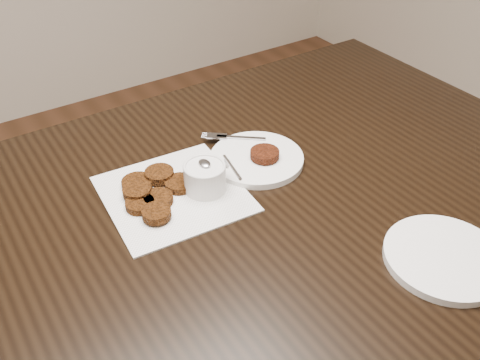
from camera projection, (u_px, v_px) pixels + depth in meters
name	position (u px, v px, depth m)	size (l,w,h in m)	color
table	(239.00, 322.00, 1.28)	(1.53, 0.98, 0.75)	black
napkin	(174.00, 194.00, 1.07)	(0.27, 0.27, 0.00)	white
sauce_ramekin	(204.00, 165.00, 1.04)	(0.11, 0.11, 0.12)	silver
patty_cluster	(148.00, 193.00, 1.05)	(0.21, 0.21, 0.02)	#602D0C
plate_with_patty	(257.00, 156.00, 1.15)	(0.20, 0.20, 0.03)	white
plate_empty	(445.00, 258.00, 0.92)	(0.21, 0.21, 0.01)	white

